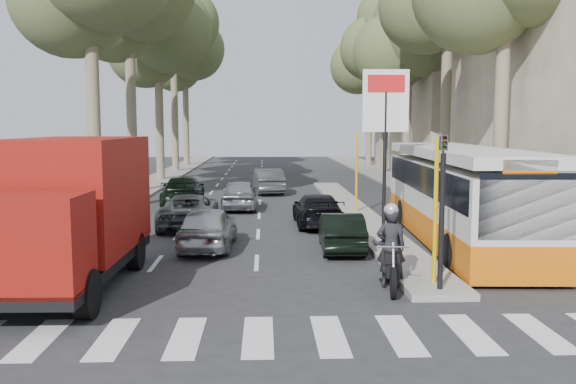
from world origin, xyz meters
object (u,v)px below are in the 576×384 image
(dark_hatchback, at_px, (341,232))
(city_bus, at_px, (459,192))
(red_truck, at_px, (70,209))
(motorcycle, at_px, (390,248))
(silver_hatchback, at_px, (208,227))

(dark_hatchback, relative_size, city_bus, 0.30)
(dark_hatchback, distance_m, red_truck, 8.06)
(dark_hatchback, xyz_separation_m, motorcycle, (0.64, -4.18, 0.34))
(dark_hatchback, relative_size, motorcycle, 1.49)
(city_bus, distance_m, motorcycle, 6.36)
(city_bus, height_order, motorcycle, city_bus)
(silver_hatchback, bearing_deg, city_bus, -172.40)
(silver_hatchback, distance_m, city_bus, 8.18)
(city_bus, xyz_separation_m, motorcycle, (-3.36, -5.35, -0.73))
(silver_hatchback, xyz_separation_m, motorcycle, (4.73, -4.62, 0.25))
(silver_hatchback, distance_m, dark_hatchback, 4.12)
(city_bus, bearing_deg, red_truck, -151.82)
(silver_hatchback, xyz_separation_m, dark_hatchback, (4.09, -0.43, -0.09))
(motorcycle, bearing_deg, city_bus, 65.75)
(red_truck, xyz_separation_m, motorcycle, (7.54, -0.23, -0.93))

